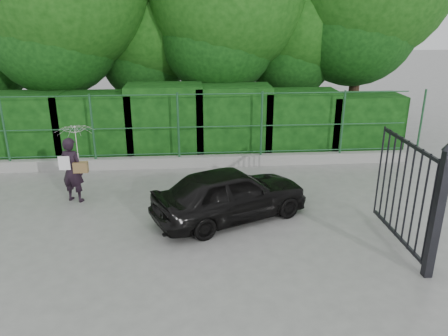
{
  "coord_description": "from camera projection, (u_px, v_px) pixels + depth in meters",
  "views": [
    {
      "loc": [
        0.74,
        -7.15,
        4.2
      ],
      "look_at": [
        1.4,
        1.3,
        1.1
      ],
      "focal_mm": 35.0,
      "sensor_mm": 36.0,
      "label": 1
    }
  ],
  "objects": [
    {
      "name": "ground",
      "position": [
        154.0,
        250.0,
        8.08
      ],
      "size": [
        80.0,
        80.0,
        0.0
      ],
      "primitive_type": "plane",
      "color": "gray"
    },
    {
      "name": "kerb",
      "position": [
        165.0,
        162.0,
        12.24
      ],
      "size": [
        14.0,
        0.25,
        0.3
      ],
      "primitive_type": "cube",
      "color": "#9E9E99",
      "rests_on": "ground"
    },
    {
      "name": "fence",
      "position": [
        172.0,
        126.0,
        11.9
      ],
      "size": [
        14.13,
        0.06,
        1.8
      ],
      "color": "#1E4E2C",
      "rests_on": "kerb"
    },
    {
      "name": "hedge",
      "position": [
        166.0,
        125.0,
        12.9
      ],
      "size": [
        14.2,
        1.2,
        2.16
      ],
      "color": "black",
      "rests_on": "ground"
    },
    {
      "name": "gate",
      "position": [
        423.0,
        199.0,
        7.33
      ],
      "size": [
        0.22,
        2.33,
        2.36
      ],
      "color": "black",
      "rests_on": "ground"
    },
    {
      "name": "woman",
      "position": [
        75.0,
        152.0,
        9.79
      ],
      "size": [
        0.91,
        0.89,
        1.8
      ],
      "color": "black",
      "rests_on": "ground"
    },
    {
      "name": "car",
      "position": [
        231.0,
        193.0,
        9.12
      ],
      "size": [
        3.57,
        2.58,
        1.13
      ],
      "primitive_type": "imported",
      "rotation": [
        0.0,
        0.0,
        1.99
      ],
      "color": "black",
      "rests_on": "ground"
    }
  ]
}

